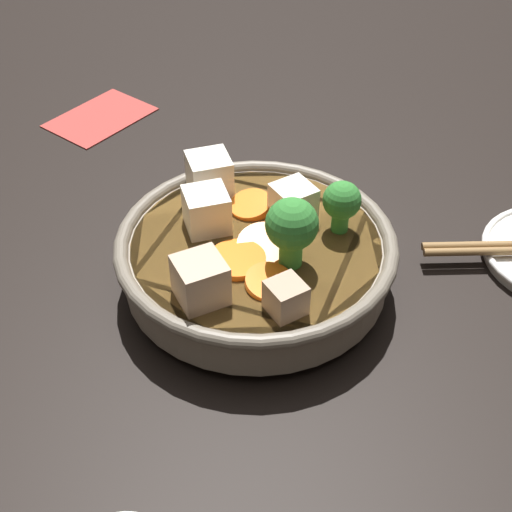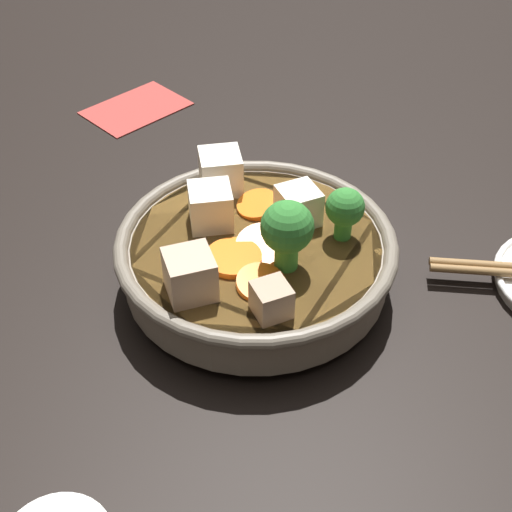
{
  "view_description": "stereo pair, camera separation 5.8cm",
  "coord_description": "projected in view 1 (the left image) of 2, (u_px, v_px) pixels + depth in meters",
  "views": [
    {
      "loc": [
        0.32,
        0.3,
        0.41
      ],
      "look_at": [
        0.0,
        0.0,
        0.03
      ],
      "focal_mm": 50.0,
      "sensor_mm": 36.0,
      "label": 1
    },
    {
      "loc": [
        0.28,
        0.34,
        0.41
      ],
      "look_at": [
        0.0,
        0.0,
        0.03
      ],
      "focal_mm": 50.0,
      "sensor_mm": 36.0,
      "label": 2
    }
  ],
  "objects": [
    {
      "name": "napkin",
      "position": [
        100.0,
        117.0,
        0.8
      ],
      "size": [
        0.12,
        0.09,
        0.0
      ],
      "color": "#A33833",
      "rests_on": "ground_plane"
    },
    {
      "name": "stirfry_bowl",
      "position": [
        256.0,
        253.0,
        0.57
      ],
      "size": [
        0.23,
        0.23,
        0.1
      ],
      "color": "slate",
      "rests_on": "ground_plane"
    },
    {
      "name": "ground_plane",
      "position": [
        256.0,
        284.0,
        0.6
      ],
      "size": [
        3.0,
        3.0,
        0.0
      ],
      "primitive_type": "plane",
      "color": "black"
    }
  ]
}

